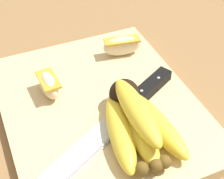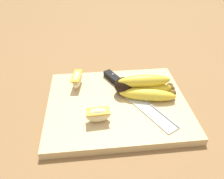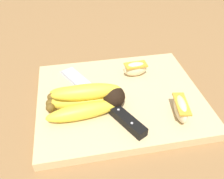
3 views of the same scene
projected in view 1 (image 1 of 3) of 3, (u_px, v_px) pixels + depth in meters
ground_plane at (100, 112)px, 0.58m from camera, size 6.00×6.00×0.00m
cutting_board at (102, 109)px, 0.57m from camera, size 0.36×0.30×0.02m
banana_bunch at (136, 120)px, 0.51m from camera, size 0.16×0.11×0.06m
chefs_knife at (132, 105)px, 0.56m from camera, size 0.16×0.26×0.02m
apple_wedge_near at (122, 46)px, 0.65m from camera, size 0.03×0.07×0.04m
apple_wedge_middle at (49, 85)px, 0.57m from camera, size 0.06×0.03×0.04m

